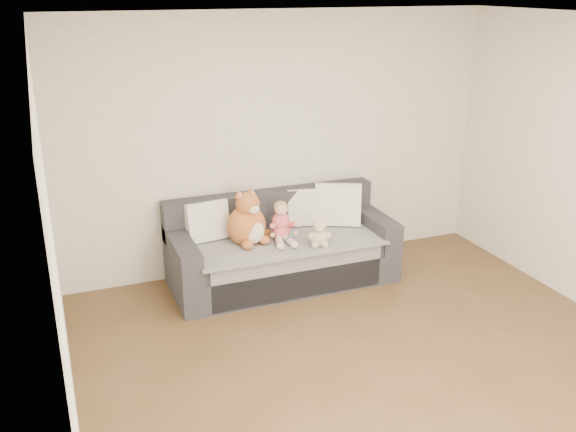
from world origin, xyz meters
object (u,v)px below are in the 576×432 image
object	(u,v)px
sofa	(281,251)
teddy_bear	(319,235)
sippy_cup	(291,238)
toddler	(282,224)
plush_cat	(248,222)

from	to	relation	value
sofa	teddy_bear	size ratio (longest dim) A/B	7.69
teddy_bear	sippy_cup	world-z (taller)	teddy_bear
toddler	sippy_cup	size ratio (longest dim) A/B	3.88
sippy_cup	teddy_bear	bearing A→B (deg)	-33.38
toddler	teddy_bear	bearing A→B (deg)	-37.30
sofa	teddy_bear	xyz separation A→B (m)	(0.25, -0.37, 0.28)
teddy_bear	sofa	bearing A→B (deg)	139.67
teddy_bear	plush_cat	bearing A→B (deg)	166.88
teddy_bear	sippy_cup	size ratio (longest dim) A/B	2.78
toddler	teddy_bear	xyz separation A→B (m)	(0.28, -0.27, -0.05)
toddler	sippy_cup	bearing A→B (deg)	-62.13
sofa	sippy_cup	bearing A→B (deg)	-85.13
toddler	sippy_cup	xyz separation A→B (m)	(0.05, -0.12, -0.11)
sofa	teddy_bear	distance (m)	0.52
plush_cat	sippy_cup	size ratio (longest dim) A/B	5.61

